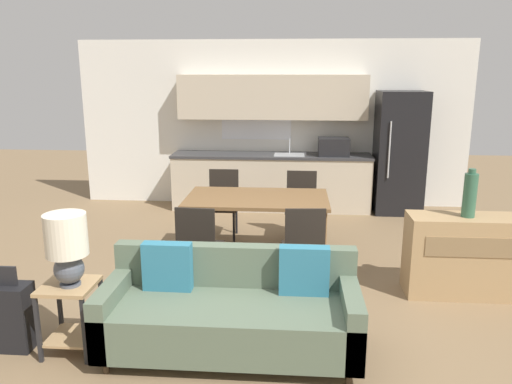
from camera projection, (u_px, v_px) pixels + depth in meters
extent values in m
plane|color=#7F6647|center=(246.00, 348.00, 4.09)|extent=(20.00, 20.00, 0.00)
cube|color=silver|center=(273.00, 124.00, 8.25)|extent=(6.40, 0.06, 2.70)
cube|color=white|center=(256.00, 111.00, 8.19)|extent=(1.15, 0.01, 0.93)
cube|color=beige|center=(271.00, 183.00, 8.14)|extent=(3.17, 0.62, 0.86)
cube|color=#38383A|center=(271.00, 155.00, 8.03)|extent=(3.20, 0.65, 0.04)
cube|color=#B2B5B7|center=(289.00, 155.00, 7.96)|extent=(0.48, 0.36, 0.01)
cylinder|color=#B7BABC|center=(290.00, 146.00, 8.10)|extent=(0.02, 0.02, 0.24)
cube|color=beige|center=(272.00, 97.00, 7.95)|extent=(3.01, 0.34, 0.70)
cube|color=black|center=(334.00, 147.00, 7.87)|extent=(0.48, 0.36, 0.28)
cube|color=black|center=(399.00, 153.00, 7.83)|extent=(0.73, 0.66, 1.91)
cylinder|color=silver|center=(389.00, 150.00, 7.48)|extent=(0.02, 0.02, 0.86)
cube|color=brown|center=(257.00, 199.00, 5.81)|extent=(1.65, 0.97, 0.04)
cylinder|color=brown|center=(186.00, 240.00, 5.55)|extent=(0.05, 0.05, 0.74)
cylinder|color=brown|center=(324.00, 244.00, 5.44)|extent=(0.05, 0.05, 0.74)
cylinder|color=brown|center=(200.00, 219.00, 6.37)|extent=(0.05, 0.05, 0.74)
cylinder|color=brown|center=(320.00, 221.00, 6.26)|extent=(0.05, 0.05, 0.74)
cylinder|color=#3D2D1E|center=(106.00, 367.00, 3.74)|extent=(0.05, 0.05, 0.10)
cylinder|color=#3D2D1E|center=(349.00, 378.00, 3.60)|extent=(0.05, 0.05, 0.10)
cylinder|color=#3D2D1E|center=(133.00, 324.00, 4.36)|extent=(0.05, 0.05, 0.10)
cylinder|color=#3D2D1E|center=(341.00, 333.00, 4.22)|extent=(0.05, 0.05, 0.10)
cube|color=#566651|center=(230.00, 323.00, 3.93)|extent=(2.01, 0.80, 0.35)
cube|color=#566651|center=(235.00, 285.00, 4.21)|extent=(2.01, 0.14, 0.70)
cube|color=#566651|center=(114.00, 310.00, 3.98)|extent=(0.14, 0.80, 0.49)
cube|color=#566651|center=(350.00, 319.00, 3.84)|extent=(0.14, 0.80, 0.49)
cube|color=teal|center=(167.00, 266.00, 4.07)|extent=(0.40, 0.12, 0.40)
cube|color=teal|center=(304.00, 270.00, 3.99)|extent=(0.40, 0.12, 0.40)
cube|color=tan|center=(68.00, 286.00, 3.92)|extent=(0.41, 0.41, 0.03)
cube|color=tan|center=(73.00, 336.00, 4.02)|extent=(0.37, 0.37, 0.02)
cube|color=#232326|center=(38.00, 330.00, 3.83)|extent=(0.03, 0.03, 0.55)
cube|color=#232326|center=(84.00, 332.00, 3.80)|extent=(0.03, 0.03, 0.55)
cube|color=#232326|center=(60.00, 308.00, 4.18)|extent=(0.03, 0.03, 0.55)
cube|color=#232326|center=(102.00, 309.00, 4.15)|extent=(0.03, 0.03, 0.55)
cylinder|color=#4C515B|center=(71.00, 284.00, 3.90)|extent=(0.16, 0.16, 0.02)
sphere|color=#4C515B|center=(69.00, 269.00, 3.87)|extent=(0.23, 0.23, 0.23)
cylinder|color=beige|center=(66.00, 235.00, 3.80)|extent=(0.32, 0.32, 0.33)
cube|color=tan|center=(467.00, 256.00, 4.98)|extent=(1.20, 0.42, 0.82)
cube|color=olive|center=(477.00, 248.00, 4.73)|extent=(0.96, 0.01, 0.20)
cylinder|color=#336047|center=(470.00, 195.00, 4.83)|extent=(0.13, 0.13, 0.43)
cylinder|color=#336047|center=(472.00, 171.00, 4.77)|extent=(0.07, 0.07, 0.05)
cube|color=black|center=(201.00, 248.00, 5.17)|extent=(0.45, 0.45, 0.04)
cube|color=black|center=(195.00, 231.00, 4.92)|extent=(0.40, 0.06, 0.46)
cylinder|color=black|center=(221.00, 263.00, 5.36)|extent=(0.03, 0.03, 0.40)
cylinder|color=black|center=(190.00, 261.00, 5.41)|extent=(0.03, 0.03, 0.40)
cylinder|color=black|center=(213.00, 275.00, 5.03)|extent=(0.03, 0.03, 0.40)
cylinder|color=black|center=(181.00, 273.00, 5.08)|extent=(0.03, 0.03, 0.40)
cube|color=black|center=(222.00, 207.00, 6.70)|extent=(0.43, 0.43, 0.04)
cube|color=black|center=(224.00, 186.00, 6.83)|extent=(0.40, 0.04, 0.46)
cylinder|color=black|center=(208.00, 227.00, 6.60)|extent=(0.03, 0.03, 0.40)
cylinder|color=black|center=(234.00, 227.00, 6.58)|extent=(0.03, 0.03, 0.40)
cylinder|color=black|center=(212.00, 219.00, 6.93)|extent=(0.03, 0.03, 0.40)
cylinder|color=black|center=(236.00, 220.00, 6.91)|extent=(0.03, 0.03, 0.40)
cube|color=black|center=(301.00, 209.00, 6.60)|extent=(0.43, 0.43, 0.04)
cube|color=black|center=(302.00, 188.00, 6.73)|extent=(0.40, 0.04, 0.46)
cylinder|color=black|center=(288.00, 229.00, 6.50)|extent=(0.03, 0.03, 0.40)
cylinder|color=black|center=(314.00, 230.00, 6.47)|extent=(0.03, 0.03, 0.40)
cylinder|color=black|center=(288.00, 221.00, 6.83)|extent=(0.03, 0.03, 0.40)
cylinder|color=black|center=(313.00, 222.00, 6.80)|extent=(0.03, 0.03, 0.40)
cube|color=black|center=(303.00, 249.00, 5.15)|extent=(0.45, 0.45, 0.04)
cube|color=black|center=(305.00, 231.00, 4.90)|extent=(0.40, 0.06, 0.46)
cylinder|color=black|center=(317.00, 262.00, 5.37)|extent=(0.03, 0.03, 0.40)
cylinder|color=black|center=(285.00, 262.00, 5.36)|extent=(0.03, 0.03, 0.40)
cylinder|color=black|center=(321.00, 275.00, 5.04)|extent=(0.03, 0.03, 0.40)
cylinder|color=black|center=(287.00, 275.00, 5.03)|extent=(0.03, 0.03, 0.40)
cube|color=black|center=(7.00, 317.00, 4.03)|extent=(0.41, 0.22, 0.55)
cube|color=black|center=(2.00, 276.00, 3.94)|extent=(0.25, 0.02, 0.16)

